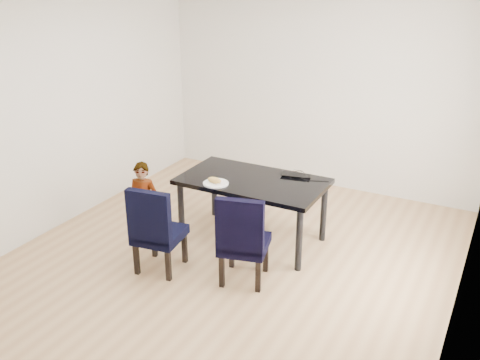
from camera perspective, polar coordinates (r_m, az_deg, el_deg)
The scene contains 13 objects.
floor at distance 5.85m, azimuth -0.93°, elevation -8.44°, with size 4.50×5.00×0.01m, color tan.
wall_back at distance 7.51m, azimuth 8.36°, elevation 9.40°, with size 4.50×0.01×2.70m, color white.
wall_front at distance 3.50m, azimuth -21.39°, elevation -7.13°, with size 4.50×0.01×2.70m, color white.
wall_left at distance 6.65m, azimuth -18.44°, elevation 6.85°, with size 0.01×5.00×2.70m, color white.
wall_right at distance 4.71m, azimuth 23.81°, elevation 0.02°, with size 0.01×5.00×2.70m, color white.
dining_table at distance 6.07m, azimuth 1.33°, elevation -3.22°, with size 1.60×0.90×0.75m, color black.
chair_left at distance 5.53m, azimuth -8.59°, elevation -5.00°, with size 0.46×0.47×0.95m, color black.
chair_right at distance 5.28m, azimuth 0.48°, elevation -6.05°, with size 0.46×0.48×0.96m, color black.
child at distance 6.03m, azimuth -10.24°, elevation -2.59°, with size 0.36×0.23×0.97m, color orange.
plate at distance 5.80m, azimuth -2.60°, elevation -0.36°, with size 0.28×0.28×0.02m, color white.
sandwich at distance 5.78m, azimuth -2.74°, elevation -0.01°, with size 0.16×0.08×0.07m, color gold.
laptop at distance 6.07m, azimuth 6.04°, elevation 0.65°, with size 0.33×0.21×0.03m, color black.
cable_tangle at distance 5.97m, azimuth 6.17°, elevation 0.18°, with size 0.16×0.16×0.01m, color black.
Camera 1 is at (2.44, -4.42, 2.96)m, focal length 40.00 mm.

